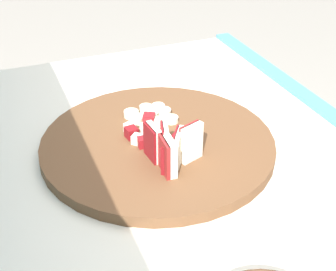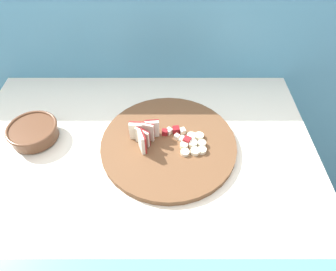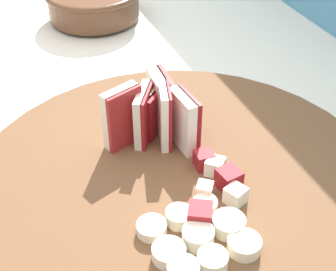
% 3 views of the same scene
% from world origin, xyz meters
% --- Properties ---
extents(cutting_board, '(0.43, 0.43, 0.02)m').
position_xyz_m(cutting_board, '(0.09, 0.01, 0.90)').
color(cutting_board, brown).
rests_on(cutting_board, tiled_countertop).
extents(apple_wedge_fan, '(0.09, 0.09, 0.07)m').
position_xyz_m(apple_wedge_fan, '(0.01, 0.02, 0.94)').
color(apple_wedge_fan, '#A32323').
rests_on(apple_wedge_fan, cutting_board).
extents(apple_dice_pile, '(0.09, 0.07, 0.02)m').
position_xyz_m(apple_dice_pile, '(0.12, 0.04, 0.92)').
color(apple_dice_pile, beige).
rests_on(apple_dice_pile, cutting_board).
extents(banana_slice_rows, '(0.09, 0.09, 0.02)m').
position_xyz_m(banana_slice_rows, '(0.17, -0.00, 0.92)').
color(banana_slice_rows, white).
rests_on(banana_slice_rows, cutting_board).
extents(ceramic_bowl, '(0.16, 0.16, 0.05)m').
position_xyz_m(ceramic_bowl, '(-0.34, 0.05, 0.92)').
color(ceramic_bowl, brown).
rests_on(ceramic_bowl, tiled_countertop).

